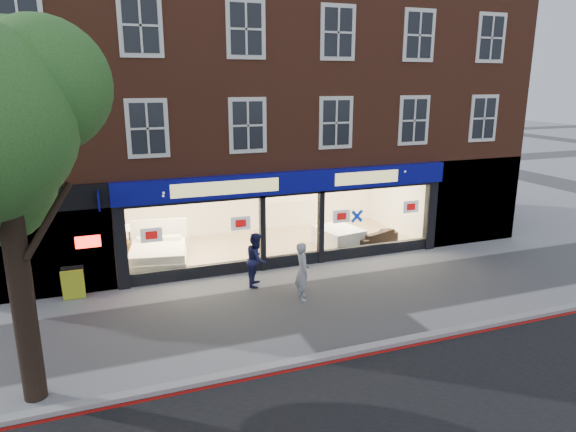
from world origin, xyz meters
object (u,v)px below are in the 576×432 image
display_bed (159,254)px  sofa (375,237)px  mattress_stack (338,237)px  pedestrian_blue (257,259)px  a_board (73,284)px  pedestrian_grey (302,271)px

display_bed → sofa: (7.98, -0.62, -0.09)m
mattress_stack → sofa: bearing=-15.4°
pedestrian_blue → display_bed: bearing=69.1°
mattress_stack → a_board: bearing=-170.1°
mattress_stack → pedestrian_blue: 4.66m
pedestrian_blue → a_board: bearing=105.7°
pedestrian_grey → pedestrian_blue: pedestrian_grey is taller
sofa → a_board: a_board is taller
a_board → pedestrian_grey: (6.19, -2.30, 0.37)m
mattress_stack → sofa: (1.36, -0.37, -0.06)m
mattress_stack → pedestrian_grey: 4.98m
a_board → pedestrian_grey: 6.61m
pedestrian_grey → sofa: bearing=-42.9°
a_board → mattress_stack: bearing=11.2°
sofa → pedestrian_blue: size_ratio=1.14×
pedestrian_grey → mattress_stack: bearing=-29.6°
mattress_stack → pedestrian_blue: pedestrian_blue is taller
a_board → pedestrian_blue: bearing=-7.4°
pedestrian_grey → pedestrian_blue: bearing=39.8°
sofa → pedestrian_grey: size_ratio=1.11×
display_bed → pedestrian_grey: 5.49m
mattress_stack → pedestrian_grey: pedestrian_grey is taller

